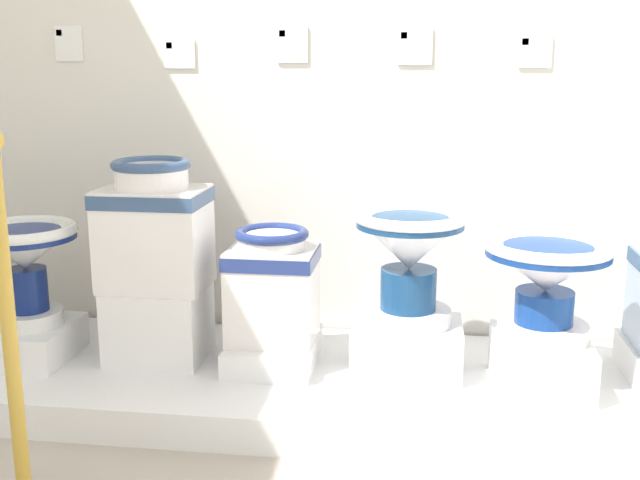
{
  "coord_description": "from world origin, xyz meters",
  "views": [
    {
      "loc": [
        1.97,
        -0.27,
        1.2
      ],
      "look_at": [
        1.61,
        2.28,
        0.61
      ],
      "focal_mm": 42.64,
      "sensor_mm": 36.0,
      "label": 1
    }
  ],
  "objects_px": {
    "info_placard_second": "(179,54)",
    "plinth_block_slender_white": "(407,347)",
    "plinth_block_tall_cobalt": "(32,341)",
    "antique_toilet_central_ornate": "(154,223)",
    "plinth_block_broad_patterned": "(274,351)",
    "antique_toilet_tall_cobalt": "(24,253)",
    "info_placard_first": "(69,43)",
    "plinth_block_pale_glazed": "(540,362)",
    "info_placard_fourth": "(415,46)",
    "stanchion_post_near_left": "(16,398)",
    "antique_toilet_pale_glazed": "(546,273)",
    "plinth_block_central_ornate": "(159,322)",
    "antique_toilet_broad_patterned": "(273,282)",
    "info_placard_fifth": "(535,51)",
    "info_placard_third": "(292,44)",
    "antique_toilet_slender_white": "(409,251)"
  },
  "relations": [
    {
      "from": "plinth_block_broad_patterned",
      "to": "info_placard_second",
      "type": "xyz_separation_m",
      "value": [
        -0.45,
        0.41,
        1.07
      ]
    },
    {
      "from": "info_placard_second",
      "to": "plinth_block_slender_white",
      "type": "bearing_deg",
      "value": -23.97
    },
    {
      "from": "plinth_block_central_ornate",
      "to": "plinth_block_tall_cobalt",
      "type": "bearing_deg",
      "value": -170.71
    },
    {
      "from": "antique_toilet_central_ornate",
      "to": "plinth_block_slender_white",
      "type": "xyz_separation_m",
      "value": [
        0.92,
        -0.01,
        -0.42
      ]
    },
    {
      "from": "plinth_block_central_ornate",
      "to": "antique_toilet_pale_glazed",
      "type": "xyz_separation_m",
      "value": [
        1.38,
        -0.08,
        0.27
      ]
    },
    {
      "from": "antique_toilet_tall_cobalt",
      "to": "antique_toilet_central_ornate",
      "type": "bearing_deg",
      "value": 9.29
    },
    {
      "from": "plinth_block_pale_glazed",
      "to": "info_placard_second",
      "type": "height_order",
      "value": "info_placard_second"
    },
    {
      "from": "plinth_block_pale_glazed",
      "to": "info_placard_first",
      "type": "distance_m",
      "value": 2.2
    },
    {
      "from": "info_placard_first",
      "to": "info_placard_second",
      "type": "height_order",
      "value": "info_placard_first"
    },
    {
      "from": "plinth_block_broad_patterned",
      "to": "antique_toilet_pale_glazed",
      "type": "relative_size",
      "value": 0.94
    },
    {
      "from": "plinth_block_tall_cobalt",
      "to": "antique_toilet_central_ornate",
      "type": "distance_m",
      "value": 0.65
    },
    {
      "from": "antique_toilet_central_ornate",
      "to": "info_placard_first",
      "type": "xyz_separation_m",
      "value": [
        -0.48,
        0.41,
        0.65
      ]
    },
    {
      "from": "info_placard_fourth",
      "to": "stanchion_post_near_left",
      "type": "bearing_deg",
      "value": -128.13
    },
    {
      "from": "info_placard_second",
      "to": "plinth_block_tall_cobalt",
      "type": "bearing_deg",
      "value": -133.22
    },
    {
      "from": "antique_toilet_central_ornate",
      "to": "plinth_block_pale_glazed",
      "type": "relative_size",
      "value": 1.32
    },
    {
      "from": "info_placard_third",
      "to": "stanchion_post_near_left",
      "type": "height_order",
      "value": "info_placard_third"
    },
    {
      "from": "antique_toilet_tall_cobalt",
      "to": "info_placard_second",
      "type": "xyz_separation_m",
      "value": [
        0.46,
        0.49,
        0.71
      ]
    },
    {
      "from": "antique_toilet_slender_white",
      "to": "plinth_block_pale_glazed",
      "type": "xyz_separation_m",
      "value": [
        0.45,
        -0.07,
        -0.36
      ]
    },
    {
      "from": "info_placard_third",
      "to": "info_placard_second",
      "type": "bearing_deg",
      "value": -180.0
    },
    {
      "from": "antique_toilet_tall_cobalt",
      "to": "plinth_block_pale_glazed",
      "type": "distance_m",
      "value": 1.88
    },
    {
      "from": "plinth_block_broad_patterned",
      "to": "plinth_block_pale_glazed",
      "type": "distance_m",
      "value": 0.95
    },
    {
      "from": "plinth_block_tall_cobalt",
      "to": "plinth_block_central_ornate",
      "type": "relative_size",
      "value": 0.98
    },
    {
      "from": "stanchion_post_near_left",
      "to": "plinth_block_slender_white",
      "type": "bearing_deg",
      "value": 40.34
    },
    {
      "from": "plinth_block_pale_glazed",
      "to": "stanchion_post_near_left",
      "type": "bearing_deg",
      "value": -151.92
    },
    {
      "from": "plinth_block_central_ornate",
      "to": "info_placard_second",
      "type": "xyz_separation_m",
      "value": [
        -0.01,
        0.41,
        0.98
      ]
    },
    {
      "from": "plinth_block_pale_glazed",
      "to": "info_placard_first",
      "type": "relative_size",
      "value": 2.55
    },
    {
      "from": "info_placard_third",
      "to": "info_placard_fifth",
      "type": "xyz_separation_m",
      "value": [
        0.92,
        -0.0,
        -0.03
      ]
    },
    {
      "from": "antique_toilet_tall_cobalt",
      "to": "plinth_block_slender_white",
      "type": "xyz_separation_m",
      "value": [
        1.39,
        0.07,
        -0.31
      ]
    },
    {
      "from": "antique_toilet_slender_white",
      "to": "antique_toilet_pale_glazed",
      "type": "relative_size",
      "value": 0.96
    },
    {
      "from": "plinth_block_broad_patterned",
      "to": "antique_toilet_tall_cobalt",
      "type": "bearing_deg",
      "value": -175.19
    },
    {
      "from": "info_placard_first",
      "to": "info_placard_third",
      "type": "distance_m",
      "value": 0.92
    },
    {
      "from": "antique_toilet_tall_cobalt",
      "to": "info_placard_fourth",
      "type": "distance_m",
      "value": 1.65
    },
    {
      "from": "antique_toilet_pale_glazed",
      "to": "info_placard_third",
      "type": "distance_m",
      "value": 1.3
    },
    {
      "from": "plinth_block_central_ornate",
      "to": "antique_toilet_broad_patterned",
      "type": "height_order",
      "value": "antique_toilet_broad_patterned"
    },
    {
      "from": "antique_toilet_tall_cobalt",
      "to": "info_placard_fourth",
      "type": "relative_size",
      "value": 2.91
    },
    {
      "from": "plinth_block_slender_white",
      "to": "antique_toilet_pale_glazed",
      "type": "height_order",
      "value": "antique_toilet_pale_glazed"
    },
    {
      "from": "plinth_block_pale_glazed",
      "to": "info_placard_third",
      "type": "relative_size",
      "value": 2.58
    },
    {
      "from": "plinth_block_tall_cobalt",
      "to": "plinth_block_pale_glazed",
      "type": "height_order",
      "value": "plinth_block_pale_glazed"
    },
    {
      "from": "plinth_block_central_ornate",
      "to": "plinth_block_broad_patterned",
      "type": "distance_m",
      "value": 0.45
    },
    {
      "from": "info_placard_third",
      "to": "stanchion_post_near_left",
      "type": "relative_size",
      "value": 0.13
    },
    {
      "from": "antique_toilet_central_ornate",
      "to": "info_placard_first",
      "type": "relative_size",
      "value": 3.38
    },
    {
      "from": "stanchion_post_near_left",
      "to": "info_placard_second",
      "type": "bearing_deg",
      "value": 86.93
    },
    {
      "from": "antique_toilet_central_ornate",
      "to": "info_placard_second",
      "type": "xyz_separation_m",
      "value": [
        -0.01,
        0.41,
        0.6
      ]
    },
    {
      "from": "antique_toilet_tall_cobalt",
      "to": "antique_toilet_slender_white",
      "type": "bearing_deg",
      "value": 2.84
    },
    {
      "from": "antique_toilet_broad_patterned",
      "to": "info_placard_third",
      "type": "relative_size",
      "value": 2.99
    },
    {
      "from": "antique_toilet_central_ornate",
      "to": "antique_toilet_broad_patterned",
      "type": "relative_size",
      "value": 1.14
    },
    {
      "from": "antique_toilet_central_ornate",
      "to": "info_placard_fifth",
      "type": "xyz_separation_m",
      "value": [
        1.36,
        0.41,
        0.61
      ]
    },
    {
      "from": "antique_toilet_tall_cobalt",
      "to": "antique_toilet_pale_glazed",
      "type": "distance_m",
      "value": 1.85
    },
    {
      "from": "antique_toilet_tall_cobalt",
      "to": "info_placard_second",
      "type": "relative_size",
      "value": 3.11
    },
    {
      "from": "plinth_block_slender_white",
      "to": "antique_toilet_pale_glazed",
      "type": "xyz_separation_m",
      "value": [
        0.45,
        -0.07,
        0.31
      ]
    }
  ]
}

